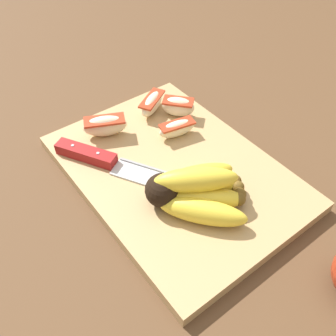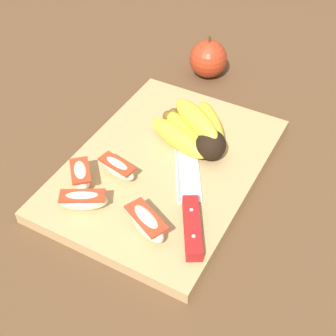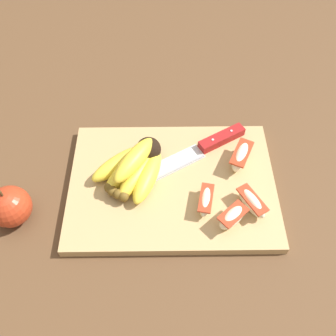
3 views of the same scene
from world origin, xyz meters
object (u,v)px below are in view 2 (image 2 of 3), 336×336
at_px(chefs_knife, 190,201).
at_px(whole_apple, 208,59).
at_px(apple_wedge_near, 146,223).
at_px(apple_wedge_middle, 81,176).
at_px(banana_bunch, 196,130).
at_px(apple_wedge_extra, 83,200).
at_px(apple_wedge_far, 117,168).

relative_size(chefs_knife, whole_apple, 3.02).
bearing_deg(apple_wedge_near, apple_wedge_middle, 76.50).
height_order(apple_wedge_middle, whole_apple, whole_apple).
xyz_separation_m(banana_bunch, apple_wedge_near, (-0.20, -0.03, -0.00)).
bearing_deg(apple_wedge_extra, banana_bunch, -19.79).
bearing_deg(apple_wedge_near, whole_apple, 13.95).
bearing_deg(chefs_knife, banana_bunch, 22.92).
xyz_separation_m(apple_wedge_near, whole_apple, (0.41, 0.10, -0.00)).
bearing_deg(apple_wedge_extra, apple_wedge_far, -4.29).
xyz_separation_m(apple_wedge_middle, whole_apple, (0.38, -0.03, -0.00)).
xyz_separation_m(chefs_knife, apple_wedge_extra, (-0.08, 0.13, 0.01)).
relative_size(chefs_knife, apple_wedge_middle, 4.30).
distance_m(banana_bunch, whole_apple, 0.23).
bearing_deg(banana_bunch, chefs_knife, -157.08).
relative_size(apple_wedge_near, apple_wedge_middle, 1.27).
distance_m(apple_wedge_near, apple_wedge_extra, 0.10).
bearing_deg(apple_wedge_near, chefs_knife, -21.73).
relative_size(apple_wedge_near, whole_apple, 0.89).
relative_size(apple_wedge_far, apple_wedge_extra, 0.95).
height_order(apple_wedge_middle, apple_wedge_extra, apple_wedge_middle).
distance_m(apple_wedge_near, whole_apple, 0.42).
xyz_separation_m(banana_bunch, apple_wedge_far, (-0.13, 0.07, -0.01)).
bearing_deg(apple_wedge_extra, apple_wedge_middle, 38.70).
bearing_deg(apple_wedge_extra, whole_apple, 0.45).
height_order(apple_wedge_extra, whole_apple, whole_apple).
bearing_deg(chefs_knife, apple_wedge_near, 158.27).
xyz_separation_m(banana_bunch, apple_wedge_extra, (-0.20, 0.07, -0.01)).
bearing_deg(apple_wedge_near, apple_wedge_far, 51.86).
distance_m(chefs_knife, whole_apple, 0.36).
bearing_deg(whole_apple, apple_wedge_middle, 176.07).
distance_m(banana_bunch, chefs_knife, 0.14).
height_order(apple_wedge_far, whole_apple, whole_apple).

